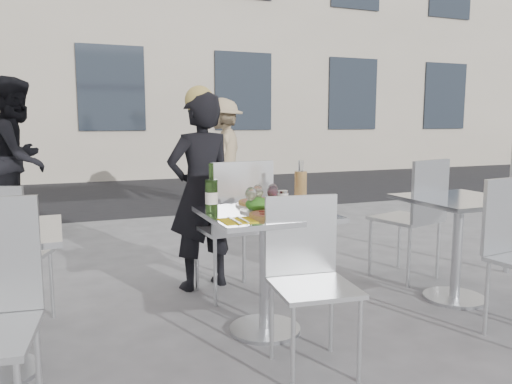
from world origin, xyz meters
name	(u,v)px	position (x,y,z in m)	size (l,w,h in m)	color
ground	(265,331)	(0.00, 0.00, 0.00)	(80.00, 80.00, 0.00)	slate
street_asphalt	(127,193)	(0.00, 6.50, 0.00)	(24.00, 5.00, 0.00)	black
main_table	(265,246)	(0.00, 0.00, 0.54)	(0.72, 0.72, 0.75)	#B7BABF
side_table_right	(458,227)	(1.50, 0.00, 0.54)	(0.72, 0.72, 0.75)	#B7BABF
chair_far	(236,218)	(0.03, 0.61, 0.60)	(0.49, 0.50, 1.02)	silver
chair_near	(308,267)	(0.05, -0.45, 0.53)	(0.45, 0.46, 0.89)	silver
side_chair_rfar	(416,209)	(1.52, 0.47, 0.59)	(0.56, 0.57, 0.99)	silver
woman_diner	(201,192)	(-0.14, 0.95, 0.75)	(0.55, 0.36, 1.50)	black
pedestrian_a	(18,159)	(-1.55, 3.35, 0.88)	(0.86, 0.67, 1.77)	black
pedestrian_b	(223,154)	(1.15, 4.38, 0.82)	(1.06, 0.61, 1.63)	tan
pizza_near	(275,215)	(-0.01, -0.16, 0.76)	(0.30, 0.30, 0.02)	#EAB75B
pizza_far	(263,203)	(0.07, 0.21, 0.77)	(0.35, 0.35, 0.03)	white
salad_plate	(258,206)	(-0.04, 0.02, 0.79)	(0.22, 0.22, 0.09)	white
wine_bottle	(212,194)	(-0.31, 0.08, 0.86)	(0.07, 0.07, 0.29)	#31551F
carafe	(301,187)	(0.31, 0.15, 0.87)	(0.08, 0.08, 0.29)	#DEAB5E
sugar_shaker	(283,199)	(0.16, 0.10, 0.80)	(0.06, 0.06, 0.11)	white
wineglass_white_a	(251,195)	(-0.10, -0.01, 0.86)	(0.07, 0.07, 0.16)	white
wineglass_white_b	(258,192)	(-0.02, 0.07, 0.86)	(0.07, 0.07, 0.16)	white
wineglass_red_a	(273,193)	(0.06, 0.02, 0.86)	(0.07, 0.07, 0.16)	white
wineglass_red_b	(273,191)	(0.08, 0.08, 0.86)	(0.07, 0.07, 0.16)	white
napkin_left	(238,220)	(-0.25, -0.20, 0.75)	(0.18, 0.20, 0.01)	yellow
napkin_right	(317,214)	(0.25, -0.19, 0.75)	(0.23, 0.23, 0.01)	yellow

